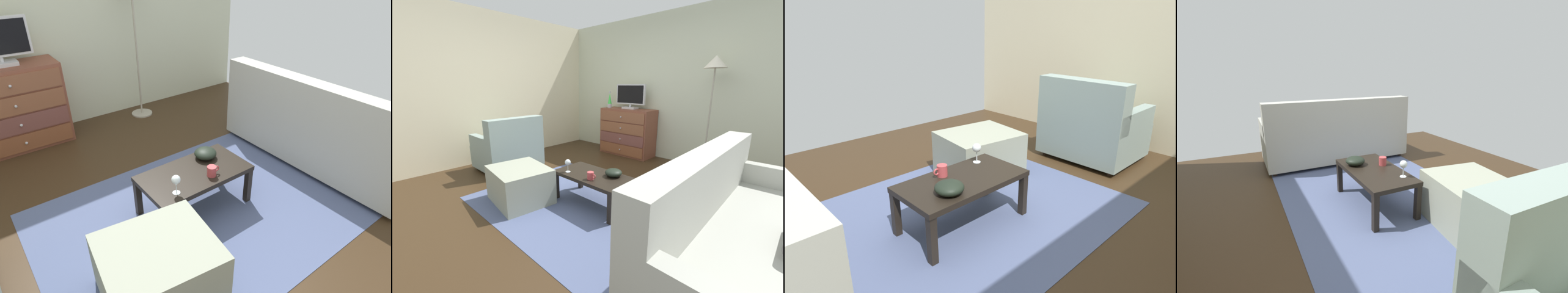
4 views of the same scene
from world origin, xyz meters
TOP-DOWN VIEW (x-y plane):
  - ground_plane at (0.00, 0.00)m, footprint 5.30×5.04m
  - area_rug at (0.20, -0.20)m, footprint 2.60×1.90m
  - coffee_table at (0.23, -0.09)m, footprint 0.91×0.48m
  - wine_glass at (-0.05, -0.24)m, footprint 0.07×0.07m
  - mug at (0.31, -0.22)m, footprint 0.11×0.08m
  - bowl_decorative at (0.43, 0.03)m, footprint 0.19×0.19m
  - couch_large at (1.73, -0.22)m, footprint 0.85×2.02m
  - ottoman at (-0.47, -0.65)m, footprint 0.77×0.69m

SIDE VIEW (x-z plane):
  - ground_plane at x=0.00m, z-range -0.05..0.00m
  - area_rug at x=0.20m, z-range 0.00..0.01m
  - ottoman at x=-0.47m, z-range 0.00..0.43m
  - coffee_table at x=0.23m, z-range 0.14..0.51m
  - couch_large at x=1.73m, z-range -0.11..0.81m
  - mug at x=0.31m, z-range 0.37..0.46m
  - bowl_decorative at x=0.43m, z-range 0.37..0.46m
  - wine_glass at x=-0.05m, z-range 0.41..0.57m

